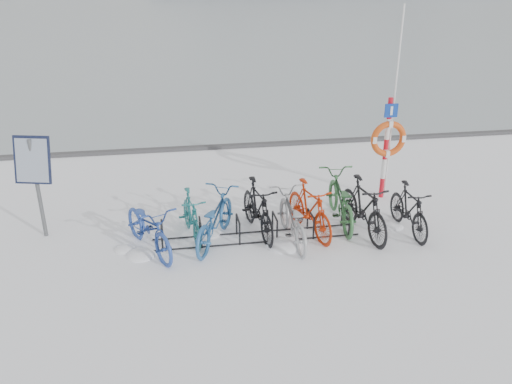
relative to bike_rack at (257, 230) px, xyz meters
The scene contains 16 objects.
ground 0.18m from the bike_rack, ahead, with size 900.00×900.00×0.00m, color white.
ice_sheet 155.00m from the bike_rack, 90.00° to the left, with size 400.00×298.00×0.02m, color #9EAAB2.
quay_edge 5.90m from the bike_rack, 90.00° to the left, with size 400.00×0.25×0.10m, color #3F3F42.
bike_rack is the anchor object (origin of this frame).
info_board 4.33m from the bike_rack, 169.13° to the left, with size 0.72×0.41×2.02m.
lifebuoy_station 3.74m from the bike_rack, 24.52° to the left, with size 0.81×0.23×4.22m.
bike_0 2.05m from the bike_rack, behind, with size 0.66×1.91×1.00m, color #28479E.
bike_1 1.29m from the bike_rack, 168.03° to the left, with size 0.45×1.60×0.96m, color #1C676A.
bike_2 0.88m from the bike_rack, behind, with size 0.67×1.94×1.02m, color #265A95.
bike_3 0.44m from the bike_rack, 75.24° to the left, with size 0.52×1.83×1.10m, color black.
bike_4 0.74m from the bike_rack, 15.94° to the right, with size 0.65×1.88×0.98m, color #999CA0.
bike_5 1.13m from the bike_rack, ahead, with size 0.50×1.77×1.06m, color #B92A09.
bike_6 1.90m from the bike_rack, 13.78° to the left, with size 0.71×2.04×1.07m, color #326839.
bike_7 2.14m from the bike_rack, ahead, with size 0.54×1.90×1.14m, color black.
bike_8 3.04m from the bike_rack, ahead, with size 0.47×1.66×1.00m, color black.
snow_drifts 0.18m from the bike_rack, behind, with size 5.74×1.82×0.23m.
Camera 1 is at (-1.48, -8.51, 4.55)m, focal length 35.00 mm.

